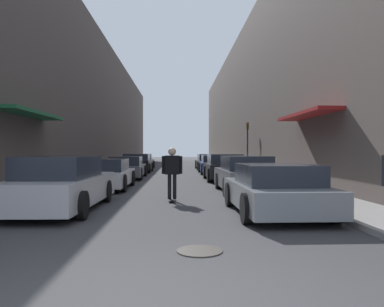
# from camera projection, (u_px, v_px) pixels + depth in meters

# --- Properties ---
(ground) EXTENTS (131.47, 131.47, 0.00)m
(ground) POSITION_uv_depth(u_px,v_px,m) (174.00, 172.00, 27.42)
(ground) COLOR #38383A
(curb_strip_left) EXTENTS (1.80, 59.76, 0.12)m
(curb_strip_left) POSITION_uv_depth(u_px,v_px,m) (122.00, 167.00, 33.21)
(curb_strip_left) COLOR gray
(curb_strip_left) RESTS_ON ground
(curb_strip_right) EXTENTS (1.80, 59.76, 0.12)m
(curb_strip_right) POSITION_uv_depth(u_px,v_px,m) (227.00, 167.00, 33.57)
(curb_strip_right) COLOR gray
(curb_strip_right) RESTS_ON ground
(building_row_left) EXTENTS (4.90, 59.76, 10.68)m
(building_row_left) POSITION_uv_depth(u_px,v_px,m) (89.00, 108.00, 33.06)
(building_row_left) COLOR #564C47
(building_row_left) RESTS_ON ground
(building_row_right) EXTENTS (4.90, 59.76, 11.61)m
(building_row_right) POSITION_uv_depth(u_px,v_px,m) (259.00, 103.00, 33.64)
(building_row_right) COLOR #564C47
(building_row_right) RESTS_ON ground
(parked_car_left_0) EXTENTS (1.93, 4.73, 1.40)m
(parked_car_left_0) POSITION_uv_depth(u_px,v_px,m) (62.00, 184.00, 9.63)
(parked_car_left_0) COLOR #B7B7BC
(parked_car_left_0) RESTS_ON ground
(parked_car_left_1) EXTENTS (2.01, 4.32, 1.20)m
(parked_car_left_1) POSITION_uv_depth(u_px,v_px,m) (105.00, 174.00, 15.03)
(parked_car_left_1) COLOR silver
(parked_car_left_1) RESTS_ON ground
(parked_car_left_2) EXTENTS (1.99, 4.83, 1.22)m
(parked_car_left_2) POSITION_uv_depth(u_px,v_px,m) (127.00, 168.00, 20.91)
(parked_car_left_2) COLOR #515459
(parked_car_left_2) RESTS_ON ground
(parked_car_left_3) EXTENTS (2.09, 4.44, 1.32)m
(parked_car_left_3) POSITION_uv_depth(u_px,v_px,m) (137.00, 163.00, 26.89)
(parked_car_left_3) COLOR black
(parked_car_left_3) RESTS_ON ground
(parked_car_left_4) EXTENTS (1.88, 4.35, 1.26)m
(parked_car_left_4) POSITION_uv_depth(u_px,v_px,m) (143.00, 161.00, 32.23)
(parked_car_left_4) COLOR #232326
(parked_car_left_4) RESTS_ON ground
(parked_car_right_0) EXTENTS (2.05, 4.14, 1.21)m
(parked_car_right_0) POSITION_uv_depth(u_px,v_px,m) (275.00, 190.00, 9.03)
(parked_car_right_0) COLOR gray
(parked_car_right_0) RESTS_ON ground
(parked_car_right_1) EXTENTS (1.91, 4.13, 1.34)m
(parked_car_right_1) POSITION_uv_depth(u_px,v_px,m) (245.00, 175.00, 13.76)
(parked_car_right_1) COLOR #515459
(parked_car_right_1) RESTS_ON ground
(parked_car_right_2) EXTENTS (1.95, 4.27, 1.36)m
(parked_car_right_2) POSITION_uv_depth(u_px,v_px,m) (224.00, 168.00, 19.34)
(parked_car_right_2) COLOR black
(parked_car_right_2) RESTS_ON ground
(parked_car_right_3) EXTENTS (2.09, 4.74, 1.25)m
(parked_car_right_3) POSITION_uv_depth(u_px,v_px,m) (215.00, 164.00, 25.12)
(parked_car_right_3) COLOR navy
(parked_car_right_3) RESTS_ON ground
(parked_car_right_4) EXTENTS (2.08, 4.71, 1.26)m
(parked_car_right_4) POSITION_uv_depth(u_px,v_px,m) (208.00, 162.00, 30.89)
(parked_car_right_4) COLOR #232326
(parked_car_right_4) RESTS_ON ground
(skateboarder) EXTENTS (0.62, 0.78, 1.63)m
(skateboarder) POSITION_uv_depth(u_px,v_px,m) (172.00, 168.00, 11.28)
(skateboarder) COLOR black
(skateboarder) RESTS_ON ground
(manhole_cover) EXTENTS (0.70, 0.70, 0.02)m
(manhole_cover) POSITION_uv_depth(u_px,v_px,m) (200.00, 251.00, 5.68)
(manhole_cover) COLOR #332D28
(manhole_cover) RESTS_ON ground
(traffic_light) EXTENTS (0.16, 0.22, 3.34)m
(traffic_light) POSITION_uv_depth(u_px,v_px,m) (248.00, 141.00, 25.54)
(traffic_light) COLOR #2D2D2D
(traffic_light) RESTS_ON curb_strip_right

